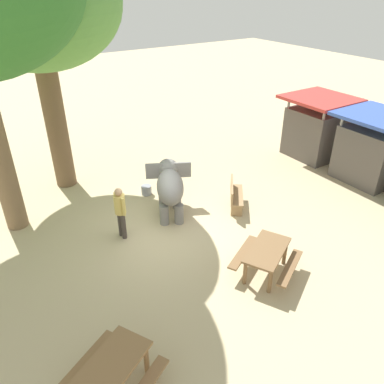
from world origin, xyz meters
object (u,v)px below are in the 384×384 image
at_px(picnic_table_near, 112,371).
at_px(market_stall_blue, 371,151).
at_px(market_stall_red, 315,130).
at_px(person_handler, 120,209).
at_px(shade_tree_secondary, 34,4).
at_px(elephant, 170,185).
at_px(feed_bucket, 146,190).
at_px(wooden_bench, 235,195).
at_px(picnic_table_far, 267,255).

distance_m(picnic_table_near, market_stall_blue, 11.63).
bearing_deg(market_stall_blue, market_stall_red, 180.00).
distance_m(person_handler, shade_tree_secondary, 6.56).
bearing_deg(shade_tree_secondary, person_handler, 5.28).
relative_size(elephant, feed_bucket, 6.00).
height_order(wooden_bench, picnic_table_far, wooden_bench).
distance_m(elephant, picnic_table_far, 3.93).
height_order(picnic_table_near, picnic_table_far, same).
xyz_separation_m(market_stall_red, market_stall_blue, (2.60, 0.00, 0.00)).
height_order(picnic_table_far, feed_bucket, picnic_table_far).
bearing_deg(picnic_table_near, market_stall_red, -3.73).
xyz_separation_m(market_stall_blue, feed_bucket, (-3.50, -7.46, -0.98)).
bearing_deg(market_stall_blue, wooden_bench, -101.90).
relative_size(elephant, picnic_table_far, 1.07).
distance_m(person_handler, feed_bucket, 2.66).
bearing_deg(elephant, feed_bucket, 32.08).
height_order(wooden_bench, market_stall_red, market_stall_red).
bearing_deg(market_stall_blue, picnic_table_near, -76.51).
bearing_deg(wooden_bench, picnic_table_near, -18.99).
distance_m(picnic_table_far, feed_bucket, 5.39).
distance_m(elephant, wooden_bench, 2.18).
height_order(elephant, shade_tree_secondary, shade_tree_secondary).
bearing_deg(market_stall_red, elephant, -85.69).
bearing_deg(person_handler, elephant, 5.77).
bearing_deg(person_handler, feed_bucket, 40.51).
height_order(picnic_table_far, market_stall_red, market_stall_red).
distance_m(market_stall_blue, feed_bucket, 8.29).
relative_size(elephant, market_stall_blue, 0.86).
relative_size(picnic_table_far, market_stall_red, 0.80).
distance_m(picnic_table_near, picnic_table_far, 4.60).
bearing_deg(market_stall_red, wooden_bench, -74.87).
bearing_deg(feed_bucket, picnic_table_far, 7.29).
relative_size(shade_tree_secondary, feed_bucket, 22.30).
bearing_deg(shade_tree_secondary, feed_bucket, 42.18).
distance_m(elephant, picnic_table_near, 6.21).
bearing_deg(picnic_table_far, picnic_table_near, -16.96).
bearing_deg(market_stall_red, person_handler, -84.03).
height_order(person_handler, market_stall_blue, market_stall_blue).
height_order(elephant, market_stall_blue, market_stall_blue).
bearing_deg(picnic_table_near, market_stall_blue, -15.42).
xyz_separation_m(elephant, market_stall_red, (-0.55, 7.32, 0.16)).
distance_m(elephant, market_stall_red, 7.34).
height_order(elephant, feed_bucket, elephant).
bearing_deg(wooden_bench, person_handler, -59.71).
bearing_deg(person_handler, market_stall_red, -0.63).
height_order(person_handler, wooden_bench, person_handler).
relative_size(wooden_bench, feed_bucket, 3.75).
height_order(elephant, picnic_table_far, elephant).
relative_size(shade_tree_secondary, picnic_table_far, 3.98).
bearing_deg(picnic_table_far, market_stall_blue, 167.10).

